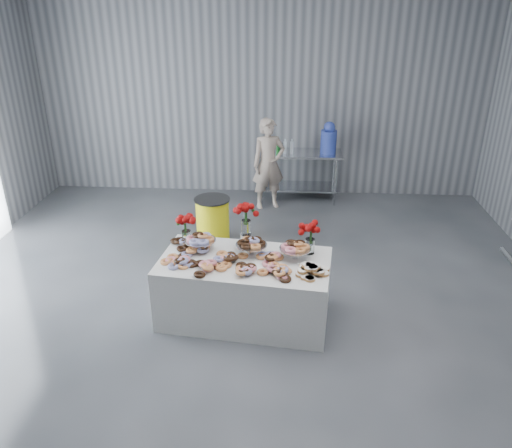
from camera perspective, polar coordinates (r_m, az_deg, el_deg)
The scene contains 16 objects.
ground at distance 5.70m, azimuth -2.08°, elevation -12.55°, with size 9.00×9.00×0.00m, color #373A3F.
room_walls at distance 4.71m, azimuth -5.93°, elevation 14.70°, with size 8.04×9.04×4.02m.
display_table at distance 5.78m, azimuth -1.28°, elevation -7.41°, with size 1.90×1.00×0.75m, color white.
prep_table at distance 9.06m, azimuth 4.93°, elevation 6.48°, with size 1.50×0.60×0.90m.
donut_mounds at distance 5.52m, azimuth -1.37°, elevation -3.99°, with size 1.80×0.80×0.09m, color #EA9655, non-canonical shape.
cake_stand_left at distance 5.78m, azimuth -6.38°, elevation -1.72°, with size 0.36×0.36×0.17m.
cake_stand_mid at distance 5.64m, azimuth -0.53°, elevation -2.23°, with size 0.36×0.36×0.17m.
cake_stand_right at distance 5.58m, azimuth 4.53°, elevation -2.64°, with size 0.36×0.36×0.17m.
danish_pile at distance 5.34m, azimuth 6.28°, elevation -5.08°, with size 0.48×0.48×0.11m, color white, non-canonical shape.
bouquet_left at distance 5.85m, azimuth -8.06°, elevation 0.24°, with size 0.26×0.26×0.42m.
bouquet_right at distance 5.63m, azimuth 6.26°, elevation -0.66°, with size 0.26×0.26×0.42m.
bouquet_center at distance 5.74m, azimuth -1.14°, elevation 0.88°, with size 0.26×0.26×0.57m.
water_jug at distance 8.93m, azimuth 8.31°, elevation 9.60°, with size 0.28×0.28×0.55m.
drink_bottles at distance 8.84m, azimuth 2.94°, elevation 8.90°, with size 0.54×0.08×0.27m, color #268C33, non-canonical shape.
person at distance 8.65m, azimuth 1.44°, elevation 6.87°, with size 0.58×0.38×1.58m, color #CC8C93.
trash_barrel at distance 7.57m, azimuth -4.97°, elevation 0.48°, with size 0.54×0.54×0.69m.
Camera 1 is at (0.49, -4.50, 3.46)m, focal length 35.00 mm.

